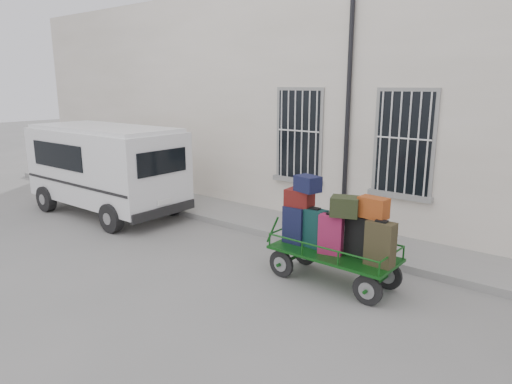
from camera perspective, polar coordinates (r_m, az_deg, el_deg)
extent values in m
plane|color=slate|center=(9.61, -2.63, -8.03)|extent=(80.00, 80.00, 0.00)
cube|color=beige|center=(13.60, 12.84, 10.88)|extent=(24.00, 5.00, 6.00)
cylinder|color=black|center=(10.88, 11.38, 9.38)|extent=(0.11, 0.11, 5.60)
cube|color=black|center=(11.65, 5.43, 7.10)|extent=(1.20, 0.08, 2.20)
cube|color=gray|center=(11.81, 5.26, 1.49)|extent=(1.45, 0.22, 0.12)
cube|color=black|center=(10.44, 18.02, 5.81)|extent=(1.20, 0.08, 2.20)
cube|color=gray|center=(10.63, 17.54, -0.41)|extent=(1.45, 0.22, 0.12)
cube|color=gray|center=(11.24, 4.74, -4.46)|extent=(24.00, 1.70, 0.15)
cylinder|color=black|center=(8.56, 3.18, -8.95)|extent=(0.51, 0.08, 0.51)
cylinder|color=gray|center=(8.56, 3.18, -8.95)|extent=(0.28, 0.10, 0.28)
cylinder|color=black|center=(9.15, 6.12, -7.50)|extent=(0.51, 0.08, 0.51)
cylinder|color=gray|center=(9.15, 6.12, -7.50)|extent=(0.28, 0.10, 0.28)
cylinder|color=black|center=(7.74, 13.75, -11.84)|extent=(0.51, 0.08, 0.51)
cylinder|color=gray|center=(7.74, 13.75, -11.84)|extent=(0.28, 0.10, 0.28)
cylinder|color=black|center=(8.39, 16.16, -9.96)|extent=(0.51, 0.08, 0.51)
cylinder|color=gray|center=(8.39, 16.16, -9.96)|extent=(0.28, 0.10, 0.28)
cube|color=#114C14|center=(8.31, 9.67, -7.56)|extent=(2.28, 1.09, 0.05)
cylinder|color=#114C14|center=(8.98, 2.09, -4.73)|extent=(0.30, 0.05, 0.57)
cube|color=#111134|center=(8.57, 4.89, -4.10)|extent=(0.42, 0.24, 0.70)
cube|color=black|center=(8.47, 4.93, -1.74)|extent=(0.17, 0.12, 0.03)
cube|color=#0D302D|center=(8.39, 7.33, -4.50)|extent=(0.47, 0.29, 0.71)
cube|color=black|center=(8.28, 7.40, -2.05)|extent=(0.18, 0.12, 0.03)
cube|color=maroon|center=(8.09, 9.34, -5.26)|extent=(0.45, 0.29, 0.71)
cube|color=black|center=(7.99, 9.44, -2.74)|extent=(0.17, 0.11, 0.03)
cube|color=black|center=(8.09, 12.72, -5.39)|extent=(0.47, 0.28, 0.72)
cube|color=black|center=(7.98, 12.85, -2.82)|extent=(0.18, 0.12, 0.03)
cube|color=#322D19|center=(7.75, 15.27, -6.27)|extent=(0.48, 0.27, 0.75)
cube|color=black|center=(7.63, 15.44, -3.52)|extent=(0.19, 0.13, 0.03)
cube|color=#601413|center=(8.49, 5.44, -0.72)|extent=(0.51, 0.37, 0.31)
cube|color=black|center=(7.89, 11.05, -1.77)|extent=(0.56, 0.50, 0.33)
cube|color=maroon|center=(7.80, 14.46, -1.89)|extent=(0.49, 0.31, 0.35)
cube|color=#111134|center=(8.28, 6.48, 1.03)|extent=(0.51, 0.42, 0.29)
cube|color=white|center=(13.10, -18.26, 3.23)|extent=(4.67, 2.03, 1.91)
cube|color=white|center=(12.98, -18.58, 7.57)|extent=(4.46, 1.87, 0.11)
cube|color=black|center=(15.01, -23.32, 5.46)|extent=(0.20, 1.75, 0.80)
cube|color=black|center=(13.08, -23.60, 4.19)|extent=(2.33, 0.05, 0.66)
cube|color=black|center=(11.19, -11.64, 3.67)|extent=(0.05, 1.48, 0.58)
cube|color=black|center=(11.46, -11.39, -2.34)|extent=(0.11, 1.96, 0.23)
cube|color=white|center=(11.37, -11.31, -1.20)|extent=(0.03, 0.45, 0.13)
cylinder|color=black|center=(14.12, -24.73, -0.77)|extent=(0.72, 0.23, 0.72)
cylinder|color=black|center=(15.08, -18.19, 0.62)|extent=(0.72, 0.23, 0.72)
cylinder|color=black|center=(11.54, -17.64, -3.11)|extent=(0.72, 0.23, 0.72)
cylinder|color=black|center=(12.68, -10.38, -1.23)|extent=(0.72, 0.23, 0.72)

